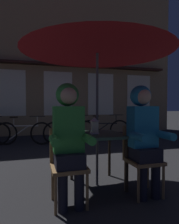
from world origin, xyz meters
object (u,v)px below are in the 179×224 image
at_px(person_right_hooded, 143,128).
at_px(bicycle_third, 70,131).
at_px(lantern, 94,125).
at_px(person_left_hooded, 69,131).
at_px(bicycle_fourth, 104,129).
at_px(patio_umbrella, 97,39).
at_px(chair_right, 141,155).
at_px(chair_left, 68,161).
at_px(bicycle_second, 24,133).
at_px(cafe_table, 97,141).

relative_size(person_right_hooded, bicycle_third, 0.84).
height_order(lantern, person_left_hooded, person_left_hooded).
bearing_deg(bicycle_fourth, person_left_hooded, -115.56).
height_order(lantern, bicycle_third, lantern).
relative_size(patio_umbrella, chair_right, 2.66).
xyz_separation_m(chair_right, bicycle_fourth, (0.88, 3.79, -0.14)).
xyz_separation_m(lantern, chair_right, (0.52, -0.36, -0.37)).
bearing_deg(chair_right, chair_left, 180.00).
relative_size(patio_umbrella, lantern, 10.00).
relative_size(chair_left, bicycle_fourth, 0.53).
xyz_separation_m(chair_left, bicycle_third, (0.68, 3.67, -0.14)).
xyz_separation_m(person_left_hooded, bicycle_third, (0.68, 3.73, -0.50)).
distance_m(chair_right, bicycle_second, 4.03).
height_order(chair_right, bicycle_third, chair_right).
bearing_deg(chair_left, chair_right, 0.00).
xyz_separation_m(lantern, bicycle_third, (0.24, 3.31, -0.51)).
distance_m(cafe_table, chair_right, 0.62).
xyz_separation_m(patio_umbrella, bicycle_third, (0.20, 3.30, -1.71)).
xyz_separation_m(chair_left, person_right_hooded, (0.96, -0.06, 0.36)).
bearing_deg(bicycle_second, person_right_hooded, -66.42).
bearing_deg(lantern, chair_left, -140.41).
relative_size(chair_left, person_right_hooded, 0.62).
bearing_deg(bicycle_third, lantern, -94.13).
bearing_deg(chair_right, bicycle_second, 113.90).
bearing_deg(bicycle_fourth, bicycle_third, -173.94).
height_order(lantern, bicycle_fourth, lantern).
bearing_deg(bicycle_third, cafe_table, -93.42).
distance_m(lantern, person_right_hooded, 0.67).
bearing_deg(cafe_table, person_left_hooded, -138.43).
xyz_separation_m(patio_umbrella, person_left_hooded, (-0.48, -0.43, -1.21)).
bearing_deg(person_left_hooded, chair_left, 90.00).
xyz_separation_m(patio_umbrella, bicycle_second, (-1.15, 3.32, -1.71)).
bearing_deg(person_left_hooded, cafe_table, 41.57).
xyz_separation_m(person_left_hooded, person_right_hooded, (0.96, 0.00, 0.00)).
bearing_deg(patio_umbrella, bicycle_second, 109.17).
bearing_deg(patio_umbrella, bicycle_third, 86.58).
bearing_deg(lantern, bicycle_fourth, 67.75).
distance_m(cafe_table, person_right_hooded, 0.67).
xyz_separation_m(cafe_table, person_right_hooded, (0.48, -0.43, 0.21)).
distance_m(patio_umbrella, bicycle_third, 3.72).
xyz_separation_m(person_right_hooded, bicycle_third, (-0.28, 3.73, -0.50)).
height_order(chair_left, chair_right, same).
height_order(cafe_table, lantern, lantern).
relative_size(cafe_table, bicycle_fourth, 0.45).
bearing_deg(bicycle_third, person_left_hooded, -100.30).
relative_size(chair_right, person_right_hooded, 0.62).
bearing_deg(cafe_table, chair_left, -142.45).
distance_m(chair_right, person_right_hooded, 0.36).
bearing_deg(patio_umbrella, cafe_table, 0.00).
xyz_separation_m(patio_umbrella, bicycle_fourth, (1.36, 3.43, -1.71)).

